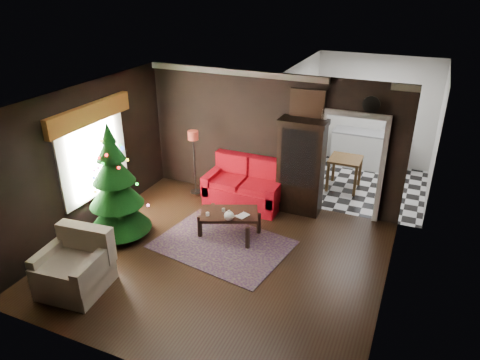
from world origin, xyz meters
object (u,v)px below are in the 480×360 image
at_px(christmas_tree, 115,186).
at_px(armchair, 73,265).
at_px(floor_lamp, 194,163).
at_px(teapot, 229,215).
at_px(wall_clock, 371,104).
at_px(coffee_table, 229,224).
at_px(loveseat, 244,183).
at_px(kitchen_table, 344,173).
at_px(curio_cabinet, 301,169).

distance_m(christmas_tree, armchair, 1.72).
relative_size(floor_lamp, teapot, 6.96).
distance_m(christmas_tree, wall_clock, 4.92).
xyz_separation_m(coffee_table, teapot, (0.11, -0.26, 0.34)).
bearing_deg(loveseat, kitchen_table, 42.51).
bearing_deg(wall_clock, loveseat, -170.34).
xyz_separation_m(armchair, coffee_table, (1.56, 2.41, -0.21)).
height_order(coffee_table, wall_clock, wall_clock).
bearing_deg(christmas_tree, loveseat, 51.28).
height_order(floor_lamp, coffee_table, floor_lamp).
bearing_deg(curio_cabinet, teapot, -114.94).
height_order(floor_lamp, armchair, floor_lamp).
height_order(armchair, teapot, armchair).
distance_m(teapot, wall_clock, 3.30).
bearing_deg(coffee_table, wall_clock, 38.10).
relative_size(curio_cabinet, coffee_table, 1.79).
bearing_deg(kitchen_table, wall_clock, -66.25).
relative_size(floor_lamp, armchair, 1.43).
relative_size(loveseat, kitchen_table, 2.27).
height_order(curio_cabinet, wall_clock, wall_clock).
bearing_deg(loveseat, christmas_tree, -128.72).
xyz_separation_m(loveseat, christmas_tree, (-1.68, -2.09, 0.55)).
xyz_separation_m(christmas_tree, armchair, (0.34, -1.58, -0.59)).
xyz_separation_m(curio_cabinet, kitchen_table, (0.65, 1.43, -0.57)).
xyz_separation_m(loveseat, curio_cabinet, (1.15, 0.22, 0.45)).
distance_m(curio_cabinet, teapot, 1.95).
bearing_deg(christmas_tree, armchair, -77.74).
height_order(loveseat, wall_clock, wall_clock).
bearing_deg(floor_lamp, wall_clock, 8.23).
bearing_deg(coffee_table, armchair, -122.97).
height_order(loveseat, floor_lamp, floor_lamp).
relative_size(floor_lamp, wall_clock, 4.49).
bearing_deg(christmas_tree, coffee_table, 23.48).
bearing_deg(coffee_table, teapot, -66.37).
distance_m(floor_lamp, kitchen_table, 3.45).
relative_size(armchair, wall_clock, 3.13).
bearing_deg(teapot, loveseat, 102.70).
bearing_deg(curio_cabinet, loveseat, -169.17).
distance_m(armchair, teapot, 2.73).
xyz_separation_m(curio_cabinet, wall_clock, (1.20, 0.18, 1.43)).
xyz_separation_m(curio_cabinet, armchair, (-2.48, -3.89, -0.49)).
bearing_deg(kitchen_table, curio_cabinet, -114.44).
height_order(loveseat, teapot, loveseat).
distance_m(loveseat, teapot, 1.56).
height_order(coffee_table, kitchen_table, kitchen_table).
height_order(christmas_tree, armchair, christmas_tree).
distance_m(floor_lamp, armchair, 3.59).
distance_m(curio_cabinet, wall_clock, 1.88).
distance_m(christmas_tree, coffee_table, 2.23).
relative_size(curio_cabinet, armchair, 1.90).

